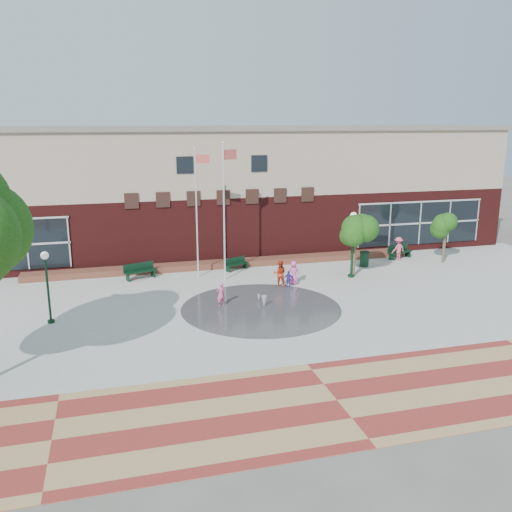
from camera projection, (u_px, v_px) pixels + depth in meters
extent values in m
plane|color=#666056|center=(278.00, 329.00, 25.66)|extent=(120.00, 120.00, 0.00)
cube|color=#A8A8A0|center=(256.00, 302.00, 29.40)|extent=(46.00, 18.00, 0.01)
cube|color=maroon|center=(337.00, 400.00, 19.10)|extent=(46.00, 6.00, 0.01)
cylinder|color=#383A3D|center=(261.00, 308.00, 28.46)|extent=(8.40, 8.40, 0.01)
cube|color=#481313|center=(210.00, 219.00, 41.50)|extent=(44.00, 10.00, 4.50)
cube|color=gray|center=(209.00, 160.00, 40.40)|extent=(44.00, 10.00, 4.50)
cube|color=slate|center=(208.00, 128.00, 39.84)|extent=(44.40, 10.40, 0.30)
cube|color=black|center=(419.00, 223.00, 40.61)|extent=(10.00, 0.12, 3.19)
cube|color=black|center=(185.00, 165.00, 35.06)|extent=(1.10, 0.10, 1.10)
cube|color=black|center=(259.00, 163.00, 36.32)|extent=(1.10, 0.10, 1.10)
cube|color=maroon|center=(227.00, 267.00, 36.52)|extent=(26.00, 1.20, 0.40)
cylinder|color=white|center=(197.00, 215.00, 33.20)|extent=(0.10, 0.10, 7.94)
sphere|color=white|center=(195.00, 148.00, 32.22)|extent=(0.15, 0.15, 0.15)
cube|color=#BF4641|center=(202.00, 159.00, 32.36)|extent=(0.84, 0.27, 0.53)
cylinder|color=white|center=(224.00, 214.00, 32.52)|extent=(0.11, 0.11, 8.28)
sphere|color=white|center=(223.00, 143.00, 31.50)|extent=(0.17, 0.17, 0.17)
cube|color=#BF4641|center=(230.00, 155.00, 31.95)|extent=(0.89, 0.39, 0.58)
cylinder|color=black|center=(48.00, 291.00, 26.03)|extent=(0.11, 0.11, 3.23)
cylinder|color=black|center=(51.00, 321.00, 26.40)|extent=(0.34, 0.34, 0.15)
sphere|color=white|center=(45.00, 255.00, 25.59)|extent=(0.38, 0.38, 0.38)
cylinder|color=black|center=(352.00, 248.00, 33.65)|extent=(0.13, 0.13, 3.74)
cylinder|color=black|center=(351.00, 276.00, 34.08)|extent=(0.40, 0.40, 0.18)
sphere|color=white|center=(354.00, 216.00, 33.15)|extent=(0.44, 0.44, 0.44)
cube|color=black|center=(140.00, 271.00, 33.57)|extent=(2.06, 1.20, 0.07)
cube|color=black|center=(138.00, 267.00, 33.70)|extent=(1.90, 0.73, 0.50)
cube|color=black|center=(237.00, 264.00, 35.55)|extent=(1.72, 1.13, 0.06)
cube|color=black|center=(235.00, 261.00, 35.65)|extent=(1.54, 0.74, 0.42)
cube|color=black|center=(400.00, 252.00, 38.55)|extent=(2.05, 1.12, 0.07)
cube|color=black|center=(398.00, 248.00, 38.69)|extent=(1.90, 0.65, 0.49)
cylinder|color=black|center=(364.00, 259.00, 36.45)|extent=(0.60, 0.60, 1.00)
cylinder|color=black|center=(365.00, 252.00, 36.32)|extent=(0.64, 0.64, 0.06)
cylinder|color=#473B2B|center=(354.00, 257.00, 33.89)|extent=(0.17, 0.17, 2.54)
cylinder|color=#473B2B|center=(444.00, 247.00, 37.40)|extent=(0.20, 0.20, 2.26)
cone|color=white|center=(264.00, 307.00, 28.64)|extent=(0.31, 0.31, 0.60)
cone|color=white|center=(259.00, 302.00, 29.50)|extent=(0.17, 0.17, 0.38)
imported|color=#EA588E|center=(221.00, 294.00, 28.62)|extent=(0.56, 0.45, 1.33)
imported|color=red|center=(280.00, 273.00, 32.04)|extent=(0.92, 0.81, 1.60)
imported|color=#DF52A2|center=(294.00, 273.00, 32.49)|extent=(0.84, 0.73, 1.45)
imported|color=#322D9F|center=(289.00, 279.00, 31.88)|extent=(0.63, 0.55, 1.02)
imported|color=#CF546A|center=(398.00, 249.00, 38.08)|extent=(1.19, 0.86, 1.66)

